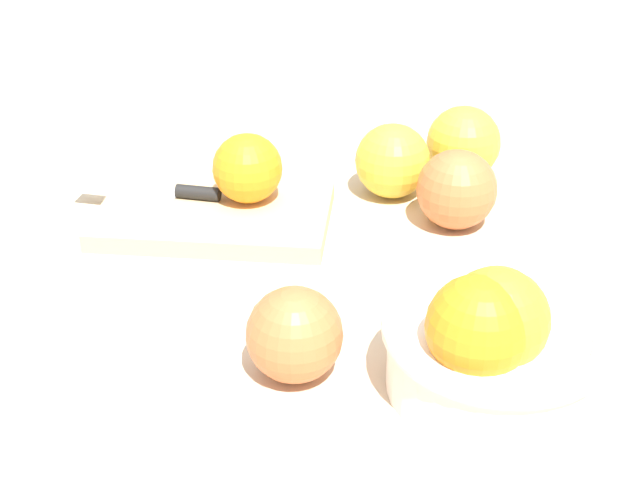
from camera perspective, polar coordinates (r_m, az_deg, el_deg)
The scene contains 9 objects.
ground_plane at distance 0.83m, azimuth 2.35°, elevation -0.93°, with size 2.40×2.40×0.00m, color beige.
bowl at distance 0.65m, azimuth 11.01°, elevation -6.48°, with size 0.17×0.17×0.11m.
cutting_board at distance 0.89m, azimuth -6.79°, elevation 1.57°, with size 0.23×0.14×0.02m, color #DBB77F.
orange_on_board at distance 0.88m, azimuth -4.68°, elevation 4.62°, with size 0.07×0.07×0.07m, color orange.
knife at distance 0.91m, azimuth -9.79°, elevation 3.08°, with size 0.16×0.03×0.01m.
apple_front_left at distance 0.98m, azimuth 9.20°, elevation 6.18°, with size 0.08×0.08×0.08m, color gold.
apple_back_center at distance 0.66m, azimuth -1.65°, elevation -6.09°, with size 0.07×0.07×0.07m, color #CC6638.
apple_front_center at distance 0.93m, azimuth 4.52°, elevation 5.11°, with size 0.08×0.08×0.08m, color gold.
apple_front_left_2 at distance 0.88m, azimuth 8.77°, elevation 3.23°, with size 0.08×0.08×0.08m, color #CC6638.
Camera 1 is at (-0.19, 0.69, 0.42)m, focal length 49.82 mm.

